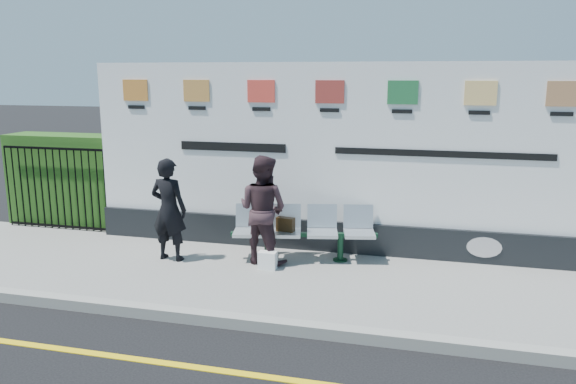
# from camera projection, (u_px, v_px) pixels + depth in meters

# --- Properties ---
(ground) EXTENTS (80.00, 80.00, 0.00)m
(ground) POSITION_uv_depth(u_px,v_px,m) (212.00, 370.00, 5.69)
(ground) COLOR black
(pavement) EXTENTS (14.00, 3.00, 0.12)m
(pavement) POSITION_uv_depth(u_px,v_px,m) (277.00, 279.00, 8.05)
(pavement) COLOR gray
(pavement) RESTS_ON ground
(kerb) EXTENTS (14.00, 0.18, 0.14)m
(kerb) POSITION_uv_depth(u_px,v_px,m) (244.00, 322.00, 6.63)
(kerb) COLOR gray
(kerb) RESTS_ON ground
(yellow_line) EXTENTS (14.00, 0.10, 0.01)m
(yellow_line) POSITION_uv_depth(u_px,v_px,m) (212.00, 370.00, 5.69)
(yellow_line) COLOR yellow
(yellow_line) RESTS_ON ground
(billboard) EXTENTS (8.00, 0.30, 3.00)m
(billboard) POSITION_uv_depth(u_px,v_px,m) (329.00, 171.00, 8.93)
(billboard) COLOR black
(billboard) RESTS_ON pavement
(hedge) EXTENTS (2.35, 0.70, 1.70)m
(hedge) POSITION_uv_depth(u_px,v_px,m) (70.00, 179.00, 10.67)
(hedge) COLOR #275419
(hedge) RESTS_ON pavement
(railing) EXTENTS (2.05, 0.06, 1.54)m
(railing) POSITION_uv_depth(u_px,v_px,m) (56.00, 188.00, 10.26)
(railing) COLOR black
(railing) RESTS_ON pavement
(bench) EXTENTS (2.22, 0.99, 0.46)m
(bench) POSITION_uv_depth(u_px,v_px,m) (304.00, 246.00, 8.62)
(bench) COLOR silver
(bench) RESTS_ON pavement
(woman_left) EXTENTS (0.61, 0.43, 1.59)m
(woman_left) POSITION_uv_depth(u_px,v_px,m) (169.00, 210.00, 8.55)
(woman_left) COLOR black
(woman_left) RESTS_ON pavement
(woman_right) EXTENTS (0.94, 0.82, 1.65)m
(woman_right) POSITION_uv_depth(u_px,v_px,m) (263.00, 210.00, 8.42)
(woman_right) COLOR #322025
(woman_right) RESTS_ON pavement
(handbag_brown) EXTENTS (0.29, 0.16, 0.22)m
(handbag_brown) POSITION_uv_depth(u_px,v_px,m) (286.00, 224.00, 8.56)
(handbag_brown) COLOR black
(handbag_brown) RESTS_ON bench
(carrier_bag_white) EXTENTS (0.26, 0.16, 0.26)m
(carrier_bag_white) POSITION_uv_depth(u_px,v_px,m) (268.00, 260.00, 8.26)
(carrier_bag_white) COLOR white
(carrier_bag_white) RESTS_ON pavement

